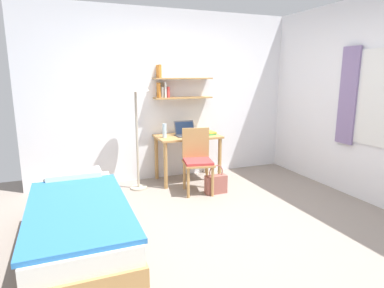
% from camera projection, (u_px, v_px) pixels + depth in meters
% --- Properties ---
extents(ground_plane, '(5.28, 5.28, 0.00)m').
position_uv_depth(ground_plane, '(230.00, 228.00, 3.54)').
color(ground_plane, gray).
extents(wall_back, '(4.40, 0.27, 2.60)m').
position_uv_depth(wall_back, '(171.00, 96.00, 5.10)').
color(wall_back, white).
rests_on(wall_back, ground_plane).
extents(wall_right, '(0.10, 4.40, 2.60)m').
position_uv_depth(wall_right, '(378.00, 102.00, 3.99)').
color(wall_right, white).
rests_on(wall_right, ground_plane).
extents(bed, '(0.87, 2.02, 0.54)m').
position_uv_depth(bed, '(79.00, 224.00, 3.10)').
color(bed, '#B2844C').
rests_on(bed, ground_plane).
extents(desk, '(0.97, 0.59, 0.72)m').
position_uv_depth(desk, '(188.00, 144.00, 5.02)').
color(desk, '#B2844C').
rests_on(desk, ground_plane).
extents(desk_chair, '(0.48, 0.49, 0.89)m').
position_uv_depth(desk_chair, '(197.00, 158.00, 4.55)').
color(desk_chair, '#B2844C').
rests_on(desk_chair, ground_plane).
extents(standing_lamp, '(0.37, 0.37, 1.63)m').
position_uv_depth(standing_lamp, '(135.00, 90.00, 4.45)').
color(standing_lamp, '#B2A893').
rests_on(standing_lamp, ground_plane).
extents(laptop, '(0.32, 0.24, 0.22)m').
position_uv_depth(laptop, '(185.00, 132.00, 4.98)').
color(laptop, '#2D2D33').
rests_on(laptop, desk).
extents(water_bottle, '(0.06, 0.06, 0.21)m').
position_uv_depth(water_bottle, '(165.00, 131.00, 4.80)').
color(water_bottle, silver).
rests_on(water_bottle, desk).
extents(book_stack, '(0.17, 0.23, 0.05)m').
position_uv_depth(book_stack, '(209.00, 133.00, 5.07)').
color(book_stack, '#4CA856').
rests_on(book_stack, desk).
extents(handbag, '(0.30, 0.12, 0.41)m').
position_uv_depth(handbag, '(216.00, 184.00, 4.53)').
color(handbag, '#99564C').
rests_on(handbag, ground_plane).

